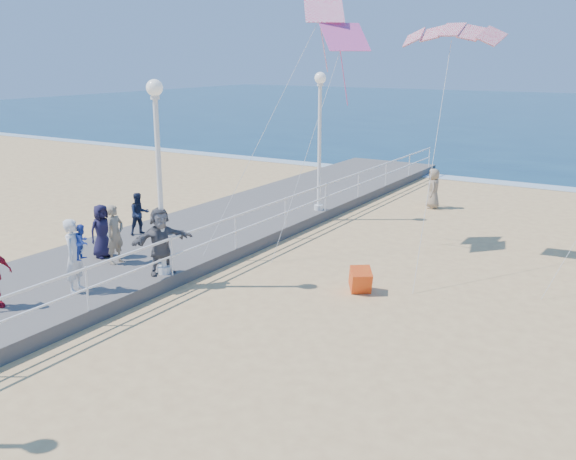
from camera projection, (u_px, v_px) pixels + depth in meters
The scene contains 17 objects.
ground at pixel (333, 327), 15.41m from camera, with size 160.00×160.00×0.00m, color #E5BB78.
surf_line at pixel (521, 185), 32.29m from camera, with size 160.00×1.20×0.04m, color white.
boardwalk at pixel (110, 267), 19.13m from camera, with size 5.00×44.00×0.40m, color slate.
railing at pixel (171, 246), 17.63m from camera, with size 0.05×42.00×0.55m.
lamp_post_mid at pixel (158, 158), 17.14m from camera, with size 0.44×0.44×5.32m.
lamp_post_far at pixel (320, 127), 24.56m from camera, with size 0.44×0.44×5.32m.
woman_holding_toddler at pixel (75, 256), 16.39m from camera, with size 0.70×0.46×1.93m, color silver.
toddler_held at pixel (82, 242), 16.35m from camera, with size 0.45×0.35×0.93m, color blue.
spectator_4 at pixel (102, 231), 19.26m from camera, with size 0.80×0.52×1.63m, color #1B1835.
spectator_5 at pixel (161, 241), 17.75m from camera, with size 1.76×0.56×1.90m, color #5B595F.
spectator_6 at pixel (115, 234), 18.68m from camera, with size 0.64×0.42×1.75m, color gray.
spectator_7 at pixel (139, 214), 21.75m from camera, with size 0.70×0.55×1.44m, color #1A2239.
beach_walker_c at pixel (433, 189), 27.23m from camera, with size 0.83×0.54×1.71m, color gray.
box_kite at pixel (360, 282), 17.60m from camera, with size 0.55×0.55×0.60m, color red.
kite_parafoil at pixel (452, 30), 18.81m from camera, with size 3.02×0.90×0.30m, color red, non-canonical shape.
kite_diamond_pink at pixel (345, 37), 20.08m from camera, with size 1.38×1.38×0.02m, color #E052A2.
kite_diamond_redwhite at pixel (324, 10), 20.59m from camera, with size 1.25×1.25×0.02m, color #EB1B60.
Camera 1 is at (6.50, -12.74, 6.30)m, focal length 40.00 mm.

